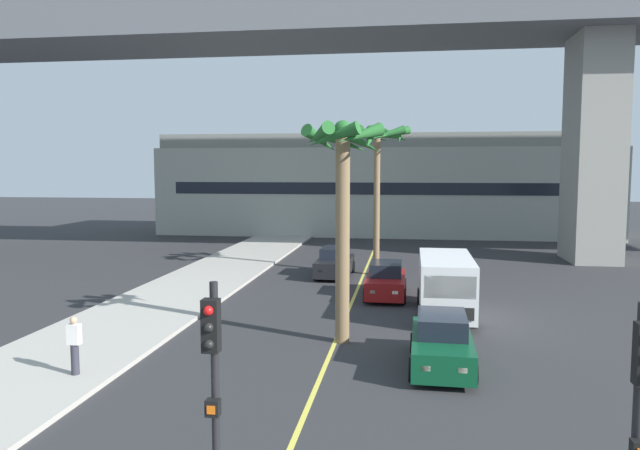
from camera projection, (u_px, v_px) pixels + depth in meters
sidewalk_left at (89, 343)px, 19.73m from camera, size 4.80×80.00×0.15m
lane_stripe_center at (353, 300)px, 26.46m from camera, size 0.14×56.00×0.01m
bridge_overpass at (392, 30)px, 38.21m from camera, size 83.18×8.00×18.19m
pier_building_backdrop at (381, 185)px, 53.18m from camera, size 38.98×8.04×8.76m
car_queue_front at (442, 343)px, 17.46m from camera, size 1.91×4.14×1.56m
car_queue_second at (386, 281)px, 27.13m from camera, size 1.85×4.11×1.56m
car_queue_third at (335, 263)px, 32.29m from camera, size 1.91×4.14×1.56m
delivery_van at (446, 284)px, 23.49m from camera, size 2.19×5.26×2.36m
traffic_light_median_near at (214, 385)px, 8.55m from camera, size 0.24×0.37×4.20m
traffic_light_right_far_corner at (639, 424)px, 7.26m from camera, size 0.24×0.37×4.20m
palm_tree_near_median at (343, 176)px, 19.55m from camera, size 2.80×2.82×7.36m
palm_tree_mid_median at (377, 147)px, 32.17m from camera, size 3.61×3.59×8.15m
pedestrian_mid_block at (74, 344)px, 16.40m from camera, size 0.34×0.22×1.62m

